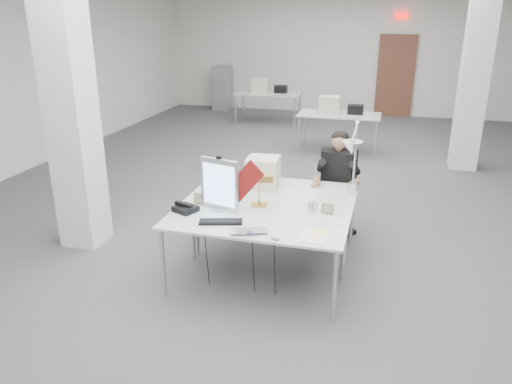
% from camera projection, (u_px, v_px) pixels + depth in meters
% --- Properties ---
extents(room_shell, '(10.04, 14.04, 3.24)m').
position_uv_depth(room_shell, '(308.00, 86.00, 6.95)').
color(room_shell, '#48484A').
rests_on(room_shell, ground).
extents(desk_main, '(1.80, 0.90, 0.02)m').
position_uv_depth(desk_main, '(256.00, 221.00, 4.90)').
color(desk_main, silver).
rests_on(desk_main, room_shell).
extents(desk_second, '(1.80, 0.90, 0.02)m').
position_uv_depth(desk_second, '(277.00, 191.00, 5.72)').
color(desk_second, silver).
rests_on(desk_second, room_shell).
extents(bg_desk_a, '(1.60, 0.80, 0.02)m').
position_uv_depth(bg_desk_a, '(339.00, 115.00, 9.83)').
color(bg_desk_a, silver).
rests_on(bg_desk_a, room_shell).
extents(bg_desk_b, '(1.60, 0.80, 0.02)m').
position_uv_depth(bg_desk_b, '(268.00, 93.00, 12.32)').
color(bg_desk_b, silver).
rests_on(bg_desk_b, room_shell).
extents(filing_cabinet, '(0.45, 0.55, 1.20)m').
position_uv_depth(filing_cabinet, '(222.00, 88.00, 14.10)').
color(filing_cabinet, gray).
rests_on(filing_cabinet, room_shell).
extents(office_chair, '(0.64, 0.64, 1.11)m').
position_uv_depth(office_chair, '(337.00, 192.00, 6.23)').
color(office_chair, black).
rests_on(office_chair, room_shell).
extents(seated_person, '(0.58, 0.67, 0.89)m').
position_uv_depth(seated_person, '(339.00, 166.00, 6.07)').
color(seated_person, black).
rests_on(seated_person, office_chair).
extents(monitor, '(0.43, 0.15, 0.54)m').
position_uv_depth(monitor, '(220.00, 184.00, 5.07)').
color(monitor, silver).
rests_on(monitor, desk_main).
extents(pennant, '(0.46, 0.13, 0.50)m').
position_uv_depth(pennant, '(244.00, 183.00, 4.96)').
color(pennant, maroon).
rests_on(pennant, monitor).
extents(keyboard, '(0.44, 0.25, 0.02)m').
position_uv_depth(keyboard, '(221.00, 222.00, 4.83)').
color(keyboard, black).
rests_on(keyboard, desk_main).
extents(laptop, '(0.40, 0.33, 0.03)m').
position_uv_depth(laptop, '(249.00, 234.00, 4.57)').
color(laptop, '#ACABB0').
rests_on(laptop, desk_main).
extents(mouse, '(0.11, 0.09, 0.04)m').
position_uv_depth(mouse, '(275.00, 238.00, 4.48)').
color(mouse, silver).
rests_on(mouse, desk_main).
extents(bankers_lamp, '(0.34, 0.18, 0.36)m').
position_uv_depth(bankers_lamp, '(259.00, 189.00, 5.20)').
color(bankers_lamp, '#B9913A').
rests_on(bankers_lamp, desk_main).
extents(desk_phone, '(0.28, 0.27, 0.05)m').
position_uv_depth(desk_phone, '(186.00, 209.00, 5.10)').
color(desk_phone, black).
rests_on(desk_phone, desk_main).
extents(picture_frame_left, '(0.15, 0.06, 0.12)m').
position_uv_depth(picture_frame_left, '(200.00, 199.00, 5.28)').
color(picture_frame_left, olive).
rests_on(picture_frame_left, desk_main).
extents(picture_frame_right, '(0.13, 0.06, 0.10)m').
position_uv_depth(picture_frame_right, '(327.00, 209.00, 5.04)').
color(picture_frame_right, '#9C7B43').
rests_on(picture_frame_right, desk_main).
extents(desk_clock, '(0.11, 0.05, 0.11)m').
position_uv_depth(desk_clock, '(313.00, 205.00, 5.12)').
color(desk_clock, '#ABABB0').
rests_on(desk_clock, desk_main).
extents(paper_stack_a, '(0.24, 0.33, 0.01)m').
position_uv_depth(paper_stack_a, '(315.00, 236.00, 4.54)').
color(paper_stack_a, white).
rests_on(paper_stack_a, desk_main).
extents(paper_stack_b, '(0.25, 0.27, 0.01)m').
position_uv_depth(paper_stack_b, '(319.00, 233.00, 4.61)').
color(paper_stack_b, '#FFF098').
rests_on(paper_stack_b, desk_main).
extents(paper_stack_c, '(0.25, 0.24, 0.01)m').
position_uv_depth(paper_stack_c, '(337.00, 221.00, 4.86)').
color(paper_stack_c, silver).
rests_on(paper_stack_c, desk_main).
extents(beige_monitor, '(0.38, 0.36, 0.34)m').
position_uv_depth(beige_monitor, '(263.00, 172.00, 5.78)').
color(beige_monitor, beige).
rests_on(beige_monitor, desk_second).
extents(architect_lamp, '(0.43, 0.77, 0.94)m').
position_uv_depth(architect_lamp, '(353.00, 159.00, 5.22)').
color(architect_lamp, silver).
rests_on(architect_lamp, desk_second).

